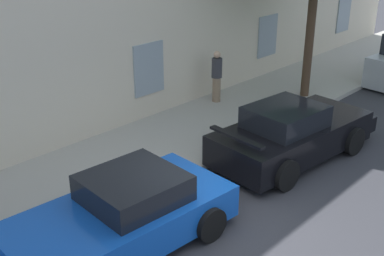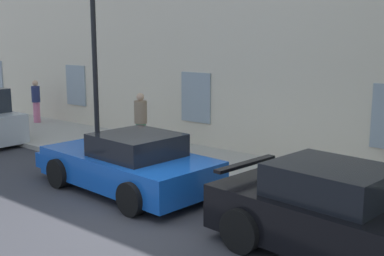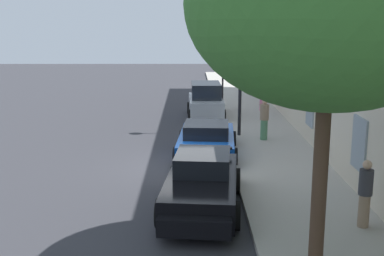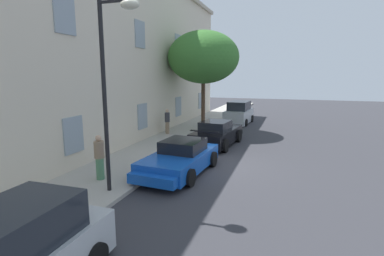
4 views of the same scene
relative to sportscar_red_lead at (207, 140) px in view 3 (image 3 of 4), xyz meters
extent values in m
plane|color=#333338|center=(1.66, -1.01, -0.59)|extent=(80.00, 80.00, 0.00)
cube|color=#A8A399|center=(1.66, 2.48, -0.52)|extent=(60.00, 3.31, 0.14)
cube|color=#8C99A3|center=(-13.00, 4.11, 1.01)|extent=(1.10, 0.06, 1.50)
cube|color=#8C99A3|center=(-7.13, 4.11, 1.01)|extent=(1.10, 0.06, 1.50)
cube|color=#8C99A3|center=(-1.27, 4.11, 1.01)|extent=(1.10, 0.06, 1.50)
cube|color=#8C99A3|center=(4.59, 4.11, 1.01)|extent=(1.10, 0.06, 1.50)
cube|color=#144CB2|center=(0.14, -0.01, -0.07)|extent=(4.32, 2.26, 0.66)
cube|color=black|center=(0.45, -0.03, 0.50)|extent=(1.78, 1.69, 0.48)
cube|color=#144CB2|center=(-1.70, 0.11, -0.16)|extent=(1.38, 1.90, 0.36)
cylinder|color=black|center=(-1.22, -0.91, -0.25)|extent=(0.69, 0.28, 0.68)
cylinder|color=black|center=(-1.09, 1.07, -0.25)|extent=(0.69, 0.28, 0.68)
cylinder|color=black|center=(1.37, -1.08, -0.25)|extent=(0.69, 0.28, 0.68)
cylinder|color=black|center=(1.50, 0.89, -0.25)|extent=(0.69, 0.28, 0.68)
cube|color=black|center=(5.35, -0.30, -0.02)|extent=(4.54, 2.23, 0.75)
cube|color=black|center=(5.02, -0.27, 0.62)|extent=(1.88, 1.61, 0.52)
cube|color=black|center=(7.27, -0.49, -0.11)|extent=(1.47, 1.79, 0.42)
cube|color=black|center=(3.34, -0.11, 0.58)|extent=(0.31, 1.55, 0.06)
cylinder|color=black|center=(6.78, 0.47, -0.23)|extent=(0.75, 0.31, 0.73)
cylinder|color=black|center=(6.61, -1.34, -0.23)|extent=(0.75, 0.31, 0.73)
cylinder|color=black|center=(4.08, 0.73, -0.23)|extent=(0.75, 0.31, 0.73)
cylinder|color=black|center=(3.91, -1.08, -0.23)|extent=(0.75, 0.31, 0.73)
cube|color=#B2B7BC|center=(-7.36, 0.18, -0.01)|extent=(3.74, 1.74, 0.91)
cube|color=#1E232B|center=(-7.36, 0.18, 0.82)|extent=(2.25, 1.51, 0.75)
cylinder|color=black|center=(-6.27, 1.04, -0.28)|extent=(0.62, 0.21, 0.62)
cylinder|color=black|center=(-6.23, -0.62, -0.28)|extent=(0.62, 0.21, 0.62)
cylinder|color=black|center=(-8.49, 0.99, -0.28)|extent=(0.62, 0.21, 0.62)
cylinder|color=black|center=(-8.45, -0.67, -0.28)|extent=(0.62, 0.21, 0.62)
cylinder|color=#473323|center=(9.38, 1.76, 1.47)|extent=(0.28, 0.28, 3.84)
ellipsoid|color=#38722D|center=(9.38, 1.76, 4.67)|extent=(5.01, 5.01, 3.67)
cylinder|color=black|center=(-10.34, 1.24, 1.13)|extent=(0.10, 0.10, 3.17)
cube|color=black|center=(-10.34, 1.10, 2.27)|extent=(0.22, 0.20, 0.66)
sphere|color=black|center=(-10.34, 0.99, 2.48)|extent=(0.12, 0.12, 0.12)
sphere|color=black|center=(-10.34, 0.99, 2.27)|extent=(0.12, 0.12, 0.12)
sphere|color=green|center=(-10.34, 0.99, 2.06)|extent=(0.12, 0.12, 0.12)
cylinder|color=black|center=(-2.73, 1.47, 2.65)|extent=(0.14, 0.14, 6.20)
cylinder|color=#8C7259|center=(6.92, 3.52, -0.05)|extent=(0.30, 0.30, 0.80)
cylinder|color=#333338|center=(6.92, 3.52, 0.66)|extent=(0.37, 0.37, 0.62)
sphere|color=tan|center=(6.92, 3.52, 1.09)|extent=(0.22, 0.22, 0.22)
cylinder|color=pink|center=(-8.53, 3.26, -0.06)|extent=(0.32, 0.32, 0.79)
cylinder|color=navy|center=(-8.53, 3.26, 0.64)|extent=(0.41, 0.41, 0.61)
sphere|color=tan|center=(-8.53, 3.26, 1.07)|extent=(0.22, 0.22, 0.22)
cylinder|color=#4C7F59|center=(-1.93, 2.41, -0.04)|extent=(0.41, 0.41, 0.83)
cylinder|color=#8C7259|center=(-1.93, 2.41, 0.70)|extent=(0.52, 0.52, 0.64)
sphere|color=tan|center=(-1.93, 2.41, 1.14)|extent=(0.22, 0.22, 0.22)
camera|label=1|loc=(-4.42, -6.08, 4.99)|focal=45.69mm
camera|label=2|loc=(7.99, -7.22, 2.81)|focal=45.62mm
camera|label=3|loc=(18.20, -0.63, 4.45)|focal=47.12mm
camera|label=4|loc=(-10.69, -4.22, 3.40)|focal=27.13mm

